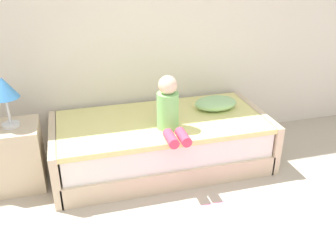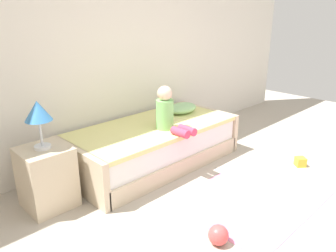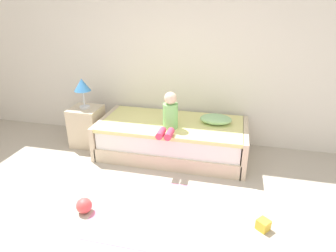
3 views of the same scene
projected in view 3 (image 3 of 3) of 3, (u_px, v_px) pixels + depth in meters
The scene contains 9 objects.
wall_rear at pixel (180, 48), 4.26m from camera, with size 7.20×0.10×2.90m, color silver.
bed at pixel (172, 138), 4.21m from camera, with size 2.11×1.00×0.50m.
nightstand at pixel (87, 126), 4.48m from camera, with size 0.44×0.44×0.60m, color beige.
table_lamp at pixel (82, 86), 4.22m from camera, with size 0.24×0.24×0.45m.
child_figure at pixel (170, 115), 3.82m from camera, with size 0.20×0.51×0.50m.
pillow at pixel (216, 119), 4.04m from camera, with size 0.44×0.30×0.13m, color #99CC8C.
toy_ball at pixel (84, 206), 3.09m from camera, with size 0.17×0.17×0.17m, color #E54C4C.
area_rug at pixel (169, 213), 3.09m from camera, with size 1.60×1.10×0.01m, color pink.
toy_block at pixel (263, 225), 2.86m from camera, with size 0.11×0.11×0.11m, color yellow.
Camera 3 is at (0.82, -1.69, 2.10)m, focal length 30.95 mm.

